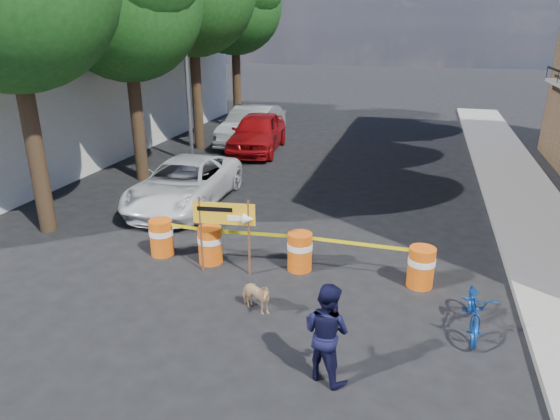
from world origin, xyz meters
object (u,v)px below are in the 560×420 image
Objects in this scene: suv_white at (184,183)px; sedan_red at (257,132)px; dog at (255,296)px; barrel_mid_right at (300,251)px; pedestrian at (326,332)px; detour_sign at (232,220)px; barrel_far_left at (161,237)px; bicycle at (478,288)px; barrel_mid_left at (210,244)px; sedan_silver at (252,125)px; barrel_far_right at (421,266)px.

sedan_red reaches higher than suv_white.
dog is 0.16× the size of sedan_red.
barrel_mid_right is 11.46m from sedan_red.
dog is at bearing -17.39° from pedestrian.
suv_white is at bearing 121.10° from detour_sign.
barrel_mid_right is at bearing -45.18° from pedestrian.
pedestrian is at bearing -109.55° from dog.
pedestrian is 8.92m from suv_white.
barrel_far_left is 7.23m from bicycle.
barrel_mid_left is 4.23m from suv_white.
pedestrian is (1.28, -3.52, 0.37)m from barrel_mid_right.
sedan_red is at bearing 113.02° from barrel_mid_right.
sedan_silver is at bearing 113.57° from barrel_mid_right.
detour_sign is 1.96m from dog.
barrel_far_right is (4.81, 0.17, 0.00)m from barrel_mid_left.
barrel_mid_right is at bearing 179.01° from barrel_far_right.
barrel_far_left is 1.00× the size of barrel_far_right.
barrel_mid_left is 2.13m from barrel_mid_right.
barrel_far_right is (6.12, 0.09, 0.00)m from barrel_far_left.
suv_white is (-4.06, 5.27, 0.37)m from dog.
barrel_far_right is at bearing -61.83° from sedan_red.
barrel_far_right is 0.50× the size of detour_sign.
suv_white is (-1.04, 3.42, 0.24)m from barrel_far_left.
barrel_far_left is 10.74m from sedan_red.
sedan_silver is (-5.21, 11.94, 0.38)m from barrel_mid_right.
detour_sign reaches higher than suv_white.
sedan_red is 1.58m from sedan_silver.
bicycle is at bearing -61.82° from sedan_red.
dog is (-4.07, -0.51, -0.53)m from bicycle.
barrel_mid_left is at bearing -19.33° from pedestrian.
barrel_mid_left is 4.81m from barrel_far_right.
dog is at bearing -61.92° from detour_sign.
detour_sign is at bearing -22.67° from pedestrian.
barrel_mid_left and barrel_far_right have the same top height.
barrel_mid_right is 3.77m from pedestrian.
pedestrian and sedan_red have the same top height.
barrel_far_left and barrel_mid_right have the same top height.
dog is (-1.69, 1.54, -0.50)m from pedestrian.
barrel_mid_right is 2.03m from dog.
sedan_red is (-7.17, 10.59, 0.37)m from barrel_far_right.
barrel_far_right is at bearing -55.45° from sedan_silver.
barrel_far_right is 7.90m from suv_white.
suv_white is at bearing 155.05° from barrel_far_right.
bicycle reaches higher than barrel_mid_right.
detour_sign is (-4.09, -0.55, 0.84)m from barrel_far_right.
barrel_mid_right is (2.12, 0.22, 0.00)m from barrel_mid_left.
barrel_mid_left is 1.11× the size of dog.
suv_white is (-8.14, 4.77, -0.16)m from bicycle.
bicycle is at bearing -17.24° from detour_sign.
detour_sign reaches higher than barrel_mid_left.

